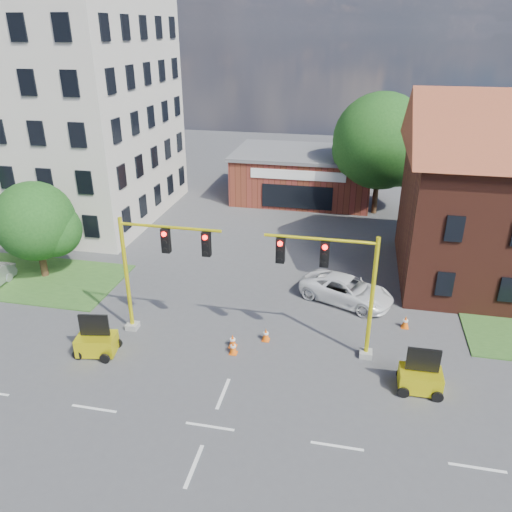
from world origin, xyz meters
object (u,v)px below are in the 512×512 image
Objects in this scene: signal_mast_west at (156,264)px; pickup_white at (347,290)px; trailer_west at (97,342)px; signal_mast_east at (336,281)px; trailer_east at (420,378)px.

pickup_white is at bearing 29.43° from signal_mast_west.
signal_mast_west reaches higher than trailer_west.
trailer_west is 13.81m from pickup_white.
pickup_white is (0.48, 5.18, -3.18)m from signal_mast_east.
trailer_west is at bearing 145.93° from pickup_white.
trailer_west is (-2.35, -2.40, -3.28)m from signal_mast_west.
signal_mast_west is 3.01× the size of trailer_west.
trailer_east reaches higher than pickup_white.
signal_mast_east is at bearing 0.00° from signal_mast_west.
signal_mast_west is 4.69m from trailer_west.
pickup_white is (11.54, 7.58, 0.09)m from trailer_west.
trailer_east is 0.38× the size of pickup_white.
trailer_east is (3.93, -2.01, -3.28)m from signal_mast_east.
signal_mast_west reaches higher than trailer_east.
signal_mast_east is 3.04× the size of trailer_east.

